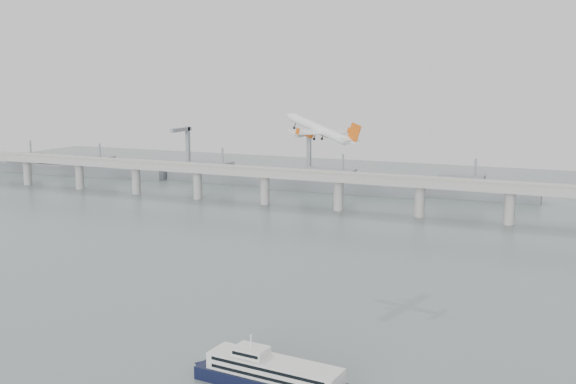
% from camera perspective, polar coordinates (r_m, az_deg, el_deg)
% --- Properties ---
extents(ground, '(900.00, 900.00, 0.00)m').
position_cam_1_polar(ground, '(225.82, -5.74, -11.22)').
color(ground, slate).
rests_on(ground, ground).
extents(bridge, '(800.00, 22.00, 23.90)m').
position_cam_1_polar(bridge, '(402.50, 8.19, 0.60)').
color(bridge, '#969694').
rests_on(bridge, ground).
extents(distant_fleet, '(453.00, 60.90, 40.00)m').
position_cam_1_polar(distant_fleet, '(523.59, -6.32, 1.46)').
color(distant_fleet, slate).
rests_on(distant_fleet, ground).
extents(ferry, '(72.34, 16.53, 13.64)m').
position_cam_1_polar(ferry, '(181.67, -1.18, -15.27)').
color(ferry, black).
rests_on(ferry, ground).
extents(airliner, '(37.13, 34.39, 13.84)m').
position_cam_1_polar(airliner, '(269.69, 2.76, 5.27)').
color(airliner, white).
rests_on(airliner, ground).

